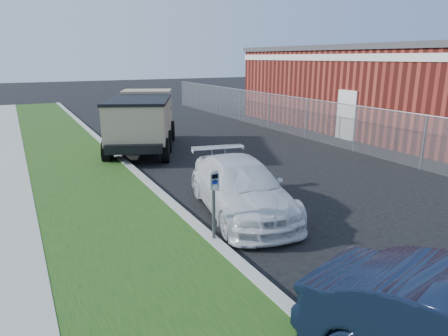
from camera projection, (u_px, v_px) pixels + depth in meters
name	position (u px, v px, depth m)	size (l,w,h in m)	color
ground	(294.00, 210.00, 9.76)	(120.00, 120.00, 0.00)	black
streetside	(39.00, 221.00, 8.95)	(6.12, 50.00, 0.15)	gray
chainlink_fence	(307.00, 111.00, 18.09)	(0.06, 30.06, 30.00)	slate
brick_building	(384.00, 86.00, 21.40)	(9.20, 14.20, 4.17)	maroon
parking_meter	(214.00, 190.00, 7.64)	(0.20, 0.14, 1.42)	#3F4247
white_wagon	(239.00, 187.00, 9.51)	(1.75, 4.30, 1.25)	silver
dump_truck	(143.00, 118.00, 16.00)	(4.14, 6.02, 2.22)	black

